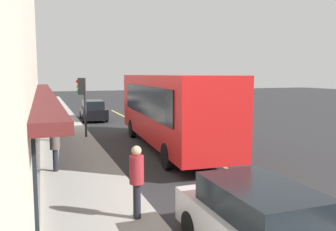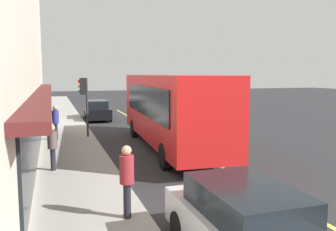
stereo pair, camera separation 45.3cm
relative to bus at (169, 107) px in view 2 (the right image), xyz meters
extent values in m
plane|color=#28282B|center=(0.72, -0.81, -1.99)|extent=(120.00, 120.00, 0.00)
cube|color=#9E9B93|center=(0.72, 4.50, -1.91)|extent=(80.00, 2.78, 0.15)
cube|color=#D8D14C|center=(0.72, -0.81, -1.98)|extent=(36.00, 0.16, 0.01)
cube|color=#4C1919|center=(-1.20, 5.64, 0.81)|extent=(18.81, 0.70, 0.20)
cube|color=black|center=(-1.20, 5.86, -0.49)|extent=(16.13, 0.08, 2.00)
cube|color=red|center=(-0.04, 0.00, 0.01)|extent=(11.13, 3.17, 3.00)
cube|color=black|center=(5.40, -0.33, 0.37)|extent=(0.25, 2.10, 1.80)
cube|color=black|center=(-0.26, 1.29, 0.37)|extent=(8.79, 0.60, 1.32)
cube|color=black|center=(-0.41, -1.25, 0.37)|extent=(8.79, 0.60, 1.32)
cube|color=#0CF259|center=(5.47, -0.34, 1.26)|extent=(0.20, 1.90, 0.36)
cube|color=#2D2D33|center=(5.50, -0.34, -1.24)|extent=(0.31, 2.41, 0.40)
cylinder|color=black|center=(3.55, 0.91, -1.49)|extent=(1.02, 0.36, 1.00)
cylinder|color=black|center=(3.41, -1.34, -1.49)|extent=(1.02, 0.36, 1.00)
cylinder|color=black|center=(-3.48, 1.35, -1.49)|extent=(1.02, 0.36, 1.00)
cylinder|color=black|center=(-3.62, -0.91, -1.49)|extent=(1.02, 0.36, 1.00)
cylinder|color=#2D2D33|center=(3.73, 3.47, -0.24)|extent=(0.12, 0.12, 3.20)
cube|color=black|center=(3.73, 3.67, 0.91)|extent=(0.30, 0.30, 0.90)
sphere|color=red|center=(3.73, 3.84, 1.18)|extent=(0.18, 0.18, 0.18)
sphere|color=orange|center=(3.73, 3.84, 0.91)|extent=(0.18, 0.18, 0.18)
sphere|color=green|center=(3.73, 3.84, 0.64)|extent=(0.18, 0.18, 0.18)
cube|color=black|center=(11.75, 1.96, -1.39)|extent=(4.37, 1.98, 0.75)
cube|color=black|center=(11.90, 1.95, -0.74)|extent=(2.47, 1.61, 0.55)
cylinder|color=black|center=(10.30, 1.20, -1.67)|extent=(0.65, 0.25, 0.64)
cylinder|color=black|center=(10.37, 2.84, -1.67)|extent=(0.65, 0.25, 0.64)
cylinder|color=black|center=(13.14, 1.08, -1.67)|extent=(0.65, 0.25, 0.64)
cylinder|color=black|center=(13.21, 2.72, -1.67)|extent=(0.65, 0.25, 0.64)
cube|color=black|center=(-10.21, 1.96, -0.74)|extent=(2.41, 1.52, 0.55)
cylinder|color=black|center=(-8.94, 1.15, -1.67)|extent=(0.64, 0.22, 0.64)
cylinder|color=black|center=(-8.94, 2.79, -1.67)|extent=(0.64, 0.22, 0.64)
cylinder|color=black|center=(-7.76, 3.67, -1.41)|extent=(0.18, 0.18, 0.84)
cylinder|color=maroon|center=(-7.76, 3.67, -0.66)|extent=(0.34, 0.34, 0.67)
sphere|color=tan|center=(-7.76, 3.67, -0.20)|extent=(0.24, 0.24, 0.24)
cylinder|color=black|center=(3.15, 5.14, -1.40)|extent=(0.18, 0.18, 0.86)
cylinder|color=#33388C|center=(3.15, 5.14, -0.63)|extent=(0.34, 0.34, 0.68)
sphere|color=tan|center=(3.15, 5.14, -0.17)|extent=(0.24, 0.24, 0.24)
cylinder|color=black|center=(-2.85, 5.31, -1.44)|extent=(0.18, 0.18, 0.79)
cylinder|color=#594C47|center=(-2.85, 5.31, -0.74)|extent=(0.34, 0.34, 0.62)
sphere|color=tan|center=(-2.85, 5.31, -0.32)|extent=(0.22, 0.22, 0.22)
camera|label=1|loc=(-15.49, 5.70, 1.56)|focal=37.43mm
camera|label=2|loc=(-15.64, 5.27, 1.56)|focal=37.43mm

